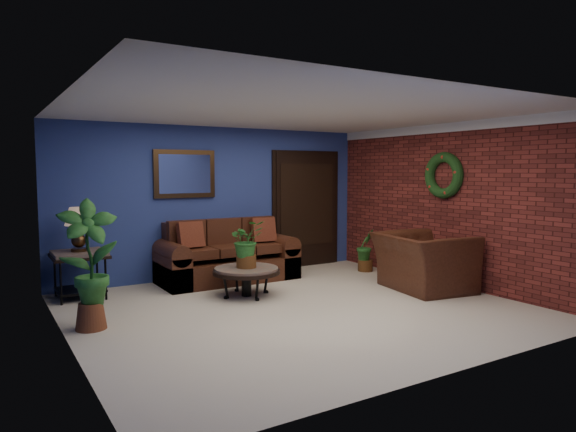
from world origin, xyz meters
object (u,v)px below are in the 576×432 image
coffee_table (246,272)px  table_lamp (78,224)px  end_table (79,262)px  side_chair (247,249)px  armchair (423,262)px  sofa (226,260)px

coffee_table → table_lamp: 2.41m
coffee_table → end_table: end_table is taller
coffee_table → side_chair: 1.32m
table_lamp → armchair: bearing=-25.6°
sofa → coffee_table: 1.16m
end_table → side_chair: 2.64m
end_table → coffee_table: bearing=-28.6°
table_lamp → end_table: bearing=-135.0°
coffee_table → armchair: (2.42, -1.03, 0.07)m
end_table → table_lamp: (0.00, 0.00, 0.54)m
end_table → table_lamp: bearing=45.0°
sofa → armchair: sofa is taller
coffee_table → armchair: size_ratio=0.74×
side_chair → end_table: bearing=-166.7°
end_table → armchair: armchair is taller
coffee_table → side_chair: (0.61, 1.17, 0.12)m
side_chair → armchair: armchair is taller
coffee_table → armchair: armchair is taller
sofa → table_lamp: (-2.24, -0.03, 0.72)m
end_table → armchair: bearing=-25.6°
coffee_table → end_table: 2.32m
sofa → side_chair: (0.40, 0.03, 0.15)m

